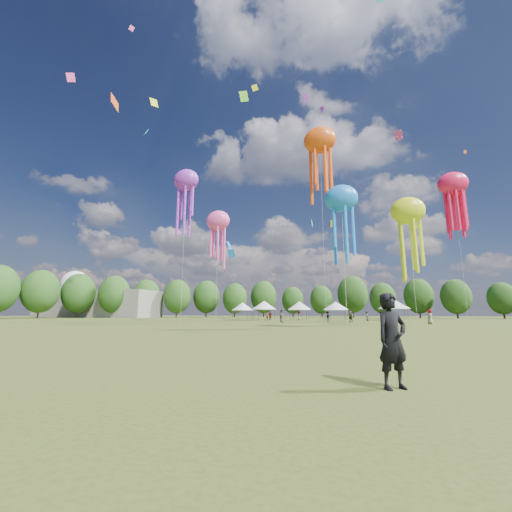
% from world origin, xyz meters
% --- Properties ---
extents(ground, '(300.00, 300.00, 0.00)m').
position_xyz_m(ground, '(0.00, 0.00, 0.00)').
color(ground, '#384416').
rests_on(ground, ground).
extents(observer_main, '(0.77, 0.73, 1.76)m').
position_xyz_m(observer_main, '(6.62, -2.93, 0.88)').
color(observer_main, black).
rests_on(observer_main, ground).
extents(spectator_near, '(1.11, 1.11, 1.82)m').
position_xyz_m(spectator_near, '(-4.55, 36.82, 0.91)').
color(spectator_near, gray).
rests_on(spectator_near, ground).
extents(spectators_far, '(25.96, 19.31, 1.85)m').
position_xyz_m(spectators_far, '(2.30, 45.35, 0.87)').
color(spectators_far, gray).
rests_on(spectators_far, ground).
extents(festival_tents, '(35.32, 7.98, 4.00)m').
position_xyz_m(festival_tents, '(-2.25, 55.56, 2.90)').
color(festival_tents, '#47474C').
rests_on(festival_tents, ground).
extents(show_kites, '(49.14, 35.47, 29.22)m').
position_xyz_m(show_kites, '(2.52, 39.10, 19.46)').
color(show_kites, '#FF4BA0').
rests_on(show_kites, ground).
extents(small_kites, '(67.18, 58.34, 43.70)m').
position_xyz_m(small_kites, '(-1.65, 43.51, 30.51)').
color(small_kites, '#FF4BA0').
rests_on(small_kites, ground).
extents(treeline, '(201.57, 95.24, 13.43)m').
position_xyz_m(treeline, '(-3.87, 62.51, 6.54)').
color(treeline, '#38281C').
rests_on(treeline, ground).
extents(hangar, '(40.00, 12.00, 8.00)m').
position_xyz_m(hangar, '(-72.00, 72.00, 4.00)').
color(hangar, gray).
rests_on(hangar, ground).
extents(radome, '(9.00, 9.00, 16.00)m').
position_xyz_m(radome, '(-88.00, 78.00, 9.99)').
color(radome, white).
rests_on(radome, ground).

